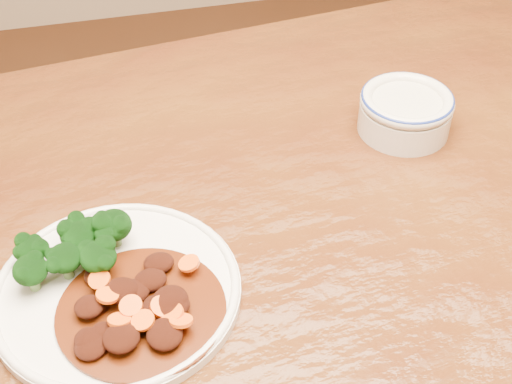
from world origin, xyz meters
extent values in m
cube|color=#502C0E|center=(0.00, 0.00, 0.73)|extent=(1.60, 1.07, 0.04)
cylinder|color=white|center=(-0.23, -0.04, 0.76)|extent=(0.24, 0.24, 0.01)
torus|color=white|center=(-0.23, -0.04, 0.76)|extent=(0.24, 0.24, 0.01)
cylinder|color=#5D8344|center=(-0.27, -0.01, 0.77)|extent=(0.01, 0.01, 0.01)
ellipsoid|color=black|center=(-0.27, -0.01, 0.79)|extent=(0.03, 0.03, 0.03)
cylinder|color=#5D8344|center=(-0.30, -0.02, 0.77)|extent=(0.01, 0.01, 0.01)
ellipsoid|color=black|center=(-0.30, -0.02, 0.79)|extent=(0.03, 0.03, 0.03)
cylinder|color=#5D8344|center=(-0.25, 0.02, 0.77)|extent=(0.01, 0.01, 0.01)
ellipsoid|color=black|center=(-0.25, 0.02, 0.79)|extent=(0.04, 0.04, 0.03)
cylinder|color=#5D8344|center=(-0.22, 0.03, 0.77)|extent=(0.01, 0.01, 0.01)
ellipsoid|color=black|center=(-0.22, 0.03, 0.79)|extent=(0.04, 0.04, 0.03)
cylinder|color=#5D8344|center=(-0.24, -0.02, 0.77)|extent=(0.01, 0.01, 0.01)
ellipsoid|color=black|center=(-0.24, -0.02, 0.79)|extent=(0.04, 0.04, 0.03)
cylinder|color=#5D8344|center=(-0.30, 0.01, 0.77)|extent=(0.01, 0.01, 0.01)
ellipsoid|color=black|center=(-0.30, 0.01, 0.79)|extent=(0.03, 0.03, 0.02)
cylinder|color=#481A07|center=(-0.21, -0.07, 0.76)|extent=(0.16, 0.16, 0.00)
ellipsoid|color=black|center=(-0.18, -0.08, 0.77)|extent=(0.03, 0.03, 0.02)
ellipsoid|color=black|center=(-0.22, -0.09, 0.77)|extent=(0.02, 0.02, 0.01)
ellipsoid|color=black|center=(-0.18, -0.02, 0.77)|extent=(0.03, 0.03, 0.02)
ellipsoid|color=black|center=(-0.25, -0.11, 0.77)|extent=(0.03, 0.03, 0.01)
ellipsoid|color=black|center=(-0.24, -0.09, 0.77)|extent=(0.02, 0.02, 0.01)
ellipsoid|color=black|center=(-0.23, -0.11, 0.78)|extent=(0.03, 0.03, 0.02)
ellipsoid|color=black|center=(-0.18, -0.08, 0.78)|extent=(0.03, 0.03, 0.02)
ellipsoid|color=black|center=(-0.20, -0.08, 0.77)|extent=(0.03, 0.02, 0.01)
ellipsoid|color=black|center=(-0.24, -0.02, 0.77)|extent=(0.03, 0.03, 0.01)
ellipsoid|color=black|center=(-0.25, -0.06, 0.77)|extent=(0.03, 0.03, 0.01)
ellipsoid|color=black|center=(-0.26, -0.10, 0.77)|extent=(0.02, 0.03, 0.01)
ellipsoid|color=black|center=(-0.19, -0.07, 0.77)|extent=(0.02, 0.02, 0.01)
ellipsoid|color=black|center=(-0.21, -0.09, 0.77)|extent=(0.02, 0.02, 0.01)
ellipsoid|color=black|center=(-0.21, -0.05, 0.77)|extent=(0.03, 0.03, 0.01)
ellipsoid|color=black|center=(-0.22, -0.05, 0.77)|extent=(0.03, 0.03, 0.02)
ellipsoid|color=black|center=(-0.19, -0.11, 0.77)|extent=(0.03, 0.04, 0.02)
ellipsoid|color=black|center=(-0.22, -0.10, 0.77)|extent=(0.03, 0.03, 0.01)
ellipsoid|color=black|center=(-0.19, -0.04, 0.77)|extent=(0.03, 0.03, 0.02)
cylinder|color=#ED520C|center=(-0.18, -0.09, 0.78)|extent=(0.02, 0.02, 0.01)
cylinder|color=#ED520C|center=(-0.23, -0.09, 0.78)|extent=(0.03, 0.03, 0.01)
cylinder|color=#ED520C|center=(-0.15, -0.03, 0.78)|extent=(0.03, 0.03, 0.01)
cylinder|color=#ED520C|center=(-0.23, -0.06, 0.78)|extent=(0.03, 0.03, 0.01)
cylinder|color=#ED520C|center=(-0.17, -0.10, 0.78)|extent=(0.03, 0.03, 0.01)
cylinder|color=#ED520C|center=(-0.21, -0.10, 0.78)|extent=(0.02, 0.02, 0.01)
cylinder|color=#ED520C|center=(-0.21, -0.08, 0.78)|extent=(0.03, 0.03, 0.01)
cylinder|color=#ED520C|center=(-0.24, -0.04, 0.78)|extent=(0.02, 0.02, 0.01)
cylinder|color=#ED520C|center=(-0.19, -0.08, 0.78)|extent=(0.03, 0.02, 0.02)
cylinder|color=beige|center=(0.15, 0.15, 0.77)|extent=(0.11, 0.11, 0.04)
cylinder|color=beige|center=(0.15, 0.15, 0.79)|extent=(0.09, 0.09, 0.01)
torus|color=beige|center=(0.15, 0.15, 0.79)|extent=(0.12, 0.12, 0.02)
torus|color=navy|center=(0.15, 0.15, 0.80)|extent=(0.11, 0.11, 0.01)
camera|label=1|loc=(-0.20, -0.51, 1.29)|focal=50.00mm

